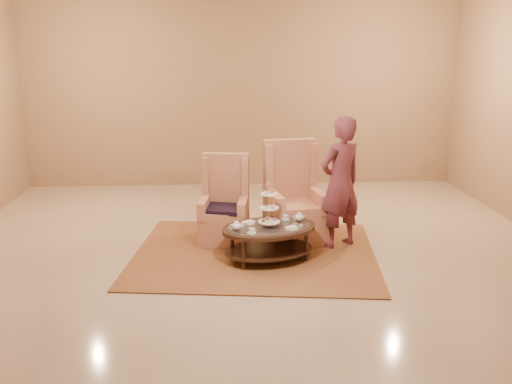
{
  "coord_description": "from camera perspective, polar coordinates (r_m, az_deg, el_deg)",
  "views": [
    {
      "loc": [
        -0.42,
        -6.64,
        2.64
      ],
      "look_at": [
        0.02,
        0.2,
        0.83
      ],
      "focal_mm": 40.0,
      "sensor_mm": 36.0,
      "label": 1
    }
  ],
  "objects": [
    {
      "name": "wall_back",
      "position": [
        10.68,
        -1.44,
        9.98
      ],
      "size": [
        8.0,
        0.04,
        3.5
      ],
      "primitive_type": "cube",
      "color": "#957251",
      "rests_on": "ground"
    },
    {
      "name": "rug",
      "position": [
        7.37,
        -0.13,
        -6.16
      ],
      "size": [
        3.35,
        2.91,
        0.02
      ],
      "rotation": [
        0.0,
        0.0,
        -0.13
      ],
      "color": "olive",
      "rests_on": "ground"
    },
    {
      "name": "ceiling",
      "position": [
        7.16,
        -0.04,
        -6.88
      ],
      "size": [
        8.0,
        8.0,
        0.02
      ],
      "primitive_type": "cube",
      "color": "beige",
      "rests_on": "ground"
    },
    {
      "name": "person",
      "position": [
        7.47,
        8.44,
        0.92
      ],
      "size": [
        0.76,
        0.67,
        1.74
      ],
      "rotation": [
        0.0,
        0.0,
        3.65
      ],
      "color": "brown",
      "rests_on": "ground"
    },
    {
      "name": "tea_table",
      "position": [
        7.06,
        1.31,
        -4.07
      ],
      "size": [
        1.37,
        1.13,
        1.0
      ],
      "rotation": [
        0.0,
        0.0,
        0.29
      ],
      "color": "black",
      "rests_on": "ground"
    },
    {
      "name": "ground",
      "position": [
        7.16,
        -0.04,
        -6.88
      ],
      "size": [
        8.0,
        8.0,
        0.0
      ],
      "primitive_type": "plane",
      "color": "tan",
      "rests_on": "ground"
    },
    {
      "name": "armchair_right",
      "position": [
        7.84,
        3.7,
        -1.46
      ],
      "size": [
        0.84,
        0.86,
        1.35
      ],
      "rotation": [
        0.0,
        0.0,
        0.15
      ],
      "color": "#BD7959",
      "rests_on": "ground"
    },
    {
      "name": "armchair_left",
      "position": [
        7.77,
        -3.15,
        -2.01
      ],
      "size": [
        0.72,
        0.74,
        1.18
      ],
      "rotation": [
        0.0,
        0.0,
        -0.13
      ],
      "color": "#BD7959",
      "rests_on": "ground"
    }
  ]
}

